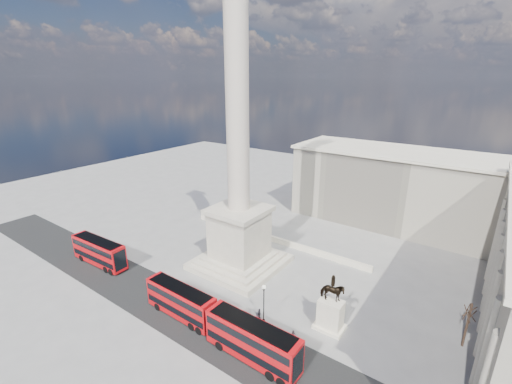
{
  "coord_description": "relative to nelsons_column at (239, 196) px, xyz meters",
  "views": [
    {
      "loc": [
        33.33,
        -36.8,
        31.71
      ],
      "look_at": [
        5.21,
        2.61,
        15.3
      ],
      "focal_mm": 24.0,
      "sensor_mm": 36.0,
      "label": 1
    }
  ],
  "objects": [
    {
      "name": "balustrade_wall",
      "position": [
        0.0,
        11.0,
        -12.37
      ],
      "size": [
        40.0,
        0.6,
        1.1
      ],
      "primitive_type": "cube",
      "color": "beige",
      "rests_on": "ground"
    },
    {
      "name": "bare_tree_mid",
      "position": [
        34.39,
        0.78,
        -7.79
      ],
      "size": [
        1.72,
        1.72,
        6.51
      ],
      "rotation": [
        0.0,
        0.0,
        0.09
      ],
      "color": "#332319",
      "rests_on": "ground"
    },
    {
      "name": "red_bus_b",
      "position": [
        1.97,
        -15.53,
        -10.52
      ],
      "size": [
        11.28,
        2.76,
        4.56
      ],
      "rotation": [
        0.0,
        0.0,
        -0.01
      ],
      "color": "red",
      "rests_on": "ground"
    },
    {
      "name": "red_bus_a",
      "position": [
        -20.17,
        -14.25,
        -10.43
      ],
      "size": [
        11.79,
        3.26,
        4.73
      ],
      "rotation": [
        0.0,
        0.0,
        0.05
      ],
      "color": "red",
      "rests_on": "ground"
    },
    {
      "name": "victorian_lamp",
      "position": [
        11.93,
        -10.03,
        -9.47
      ],
      "size": [
        0.5,
        0.5,
        5.85
      ],
      "rotation": [
        0.0,
        0.0,
        0.35
      ],
      "color": "black",
      "rests_on": "ground"
    },
    {
      "name": "pedestrian_walking",
      "position": [
        16.91,
        -10.73,
        -12.13
      ],
      "size": [
        0.69,
        0.63,
        1.57
      ],
      "primitive_type": "imported",
      "rotation": [
        0.0,
        0.0,
        0.6
      ],
      "color": "#292328",
      "rests_on": "ground"
    },
    {
      "name": "red_bus_c",
      "position": [
        14.44,
        -15.98,
        -10.33
      ],
      "size": [
        12.19,
        3.01,
        4.93
      ],
      "rotation": [
        0.0,
        0.0,
        -0.01
      ],
      "color": "red",
      "rests_on": "ground"
    },
    {
      "name": "nelsons_column",
      "position": [
        0.0,
        0.0,
        0.0
      ],
      "size": [
        14.0,
        14.0,
        49.85
      ],
      "color": "beige",
      "rests_on": "ground"
    },
    {
      "name": "building_northeast",
      "position": [
        20.0,
        35.0,
        -4.59
      ],
      "size": [
        51.0,
        17.0,
        16.6
      ],
      "color": "beige",
      "rests_on": "ground"
    },
    {
      "name": "ground",
      "position": [
        0.0,
        -5.0,
        -12.92
      ],
      "size": [
        180.0,
        180.0,
        0.0
      ],
      "primitive_type": "plane",
      "color": "gray",
      "rests_on": "ground"
    },
    {
      "name": "pedestrian_crossing",
      "position": [
        11.01,
        -9.71,
        -12.12
      ],
      "size": [
        0.88,
        0.98,
        1.6
      ],
      "primitive_type": "imported",
      "rotation": [
        0.0,
        0.0,
        2.23
      ],
      "color": "#292328",
      "rests_on": "ground"
    },
    {
      "name": "equestrian_statue",
      "position": [
        19.66,
        -5.88,
        -10.11
      ],
      "size": [
        3.87,
        2.9,
        8.1
      ],
      "color": "beige",
      "rests_on": "ground"
    },
    {
      "name": "asphalt_road",
      "position": [
        5.0,
        -15.0,
        -12.91
      ],
      "size": [
        120.0,
        9.0,
        0.01
      ],
      "primitive_type": "cube",
      "color": "black",
      "rests_on": "ground"
    }
  ]
}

